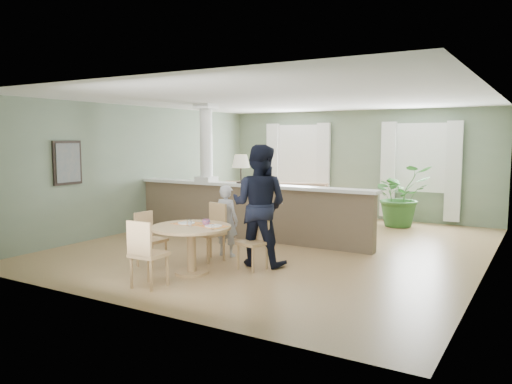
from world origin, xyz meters
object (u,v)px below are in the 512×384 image
Objects in this scene: chair_far_man at (256,239)px; chair_near at (145,251)px; dining_table at (192,236)px; man_person at (259,205)px; chair_side at (148,236)px; chair_far_boy at (212,229)px; child_person at (227,221)px; houseplant at (400,196)px; sofa at (270,204)px.

chair_far_man is 1.79m from chair_near.
man_person is (0.59, 0.97, 0.38)m from dining_table.
chair_far_boy is at bearing -34.22° from chair_side.
dining_table is 0.99m from chair_far_man.
man_person is at bearing 120.04° from chair_far_man.
child_person reaches higher than dining_table.
houseplant is at bearing -19.30° from chair_side.
sofa is at bearing -81.22° from chair_near.
man_person is at bearing -52.92° from chair_side.
chair_far_man is at bearing -60.90° from chair_side.
chair_side is (0.17, -4.22, -0.02)m from sofa.
dining_table is at bearing 50.32° from man_person.
child_person is (-0.85, 0.46, 0.15)m from chair_far_man.
houseplant is 5.84m from dining_table.
houseplant is (2.64, 1.37, 0.22)m from sofa.
chair_near is 0.76× the size of child_person.
chair_side is at bearing 178.21° from dining_table.
man_person is (0.82, 0.13, 0.44)m from chair_far_boy.
sofa is 3.91m from chair_far_man.
houseplant reaches higher than chair_side.
chair_far_man is 0.69× the size of child_person.
child_person is (0.04, 0.35, 0.09)m from chair_far_boy.
man_person is at bearing 22.84° from chair_far_boy.
man_person reaches higher than houseplant.
houseplant reaches higher than child_person.
child_person is at bearing -24.54° from man_person.
sofa is 5.25m from chair_near.
dining_table is 1.19m from man_person.
child_person reaches higher than chair_near.
child_person is at bearing 97.18° from chair_far_boy.
chair_side is at bearing -114.62° from chair_far_boy.
child_person reaches higher than chair_far_boy.
sofa reaches higher than chair_near.
chair_near is at bearing -94.96° from sofa.
chair_side is at bearing -142.54° from chair_far_man.
chair_side reaches higher than chair_far_man.
chair_near is 1.24m from chair_side.
sofa is 3.59× the size of chair_near.
sofa is 4.38m from dining_table.
chair_far_man is at bearing -116.07° from chair_near.
chair_far_man is 0.99× the size of chair_side.
dining_table is at bearing -105.77° from houseplant.
chair_far_man reaches higher than dining_table.
chair_near is (0.98, -5.15, 0.02)m from sofa.
dining_table is at bearing -60.52° from chair_far_boy.
houseplant is 1.20× the size of dining_table.
chair_side is (-1.54, -0.71, 0.00)m from chair_far_man.
chair_far_boy reaches higher than chair_far_man.
sofa reaches higher than dining_table.
dining_table is 1.40× the size of chair_far_man.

